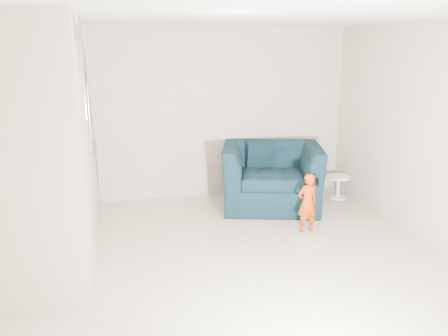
{
  "coord_description": "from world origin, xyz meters",
  "views": [
    {
      "loc": [
        -1.19,
        -4.62,
        2.38
      ],
      "look_at": [
        0.15,
        1.2,
        0.85
      ],
      "focal_mm": 38.0,
      "sensor_mm": 36.0,
      "label": 1
    }
  ],
  "objects_px": {
    "armchair": "(272,176)",
    "toddler": "(307,203)",
    "side_table": "(338,183)",
    "staircase": "(42,185)"
  },
  "relations": [
    {
      "from": "toddler",
      "to": "side_table",
      "type": "relative_size",
      "value": 2.13
    },
    {
      "from": "armchair",
      "to": "staircase",
      "type": "distance_m",
      "value": 3.43
    },
    {
      "from": "side_table",
      "to": "staircase",
      "type": "distance_m",
      "value": 4.58
    },
    {
      "from": "armchair",
      "to": "staircase",
      "type": "xyz_separation_m",
      "value": [
        -3.07,
        -1.44,
        0.47
      ]
    },
    {
      "from": "staircase",
      "to": "side_table",
      "type": "bearing_deg",
      "value": 20.15
    },
    {
      "from": "toddler",
      "to": "staircase",
      "type": "distance_m",
      "value": 3.26
    },
    {
      "from": "armchair",
      "to": "toddler",
      "type": "relative_size",
      "value": 1.84
    },
    {
      "from": "armchair",
      "to": "side_table",
      "type": "relative_size",
      "value": 3.92
    },
    {
      "from": "armchair",
      "to": "toddler",
      "type": "xyz_separation_m",
      "value": [
        0.12,
        -1.11,
        -0.08
      ]
    },
    {
      "from": "toddler",
      "to": "side_table",
      "type": "distance_m",
      "value": 1.63
    }
  ]
}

